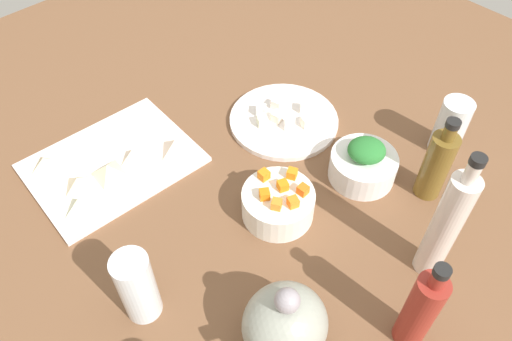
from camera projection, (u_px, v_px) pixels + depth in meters
tabletop at (256, 191)px, 100.91cm from camera, size 190.00×190.00×3.00cm
cutting_board at (113, 163)px, 103.38cm from camera, size 33.91×26.69×1.00cm
plate_tofu at (284, 120)px, 111.80cm from camera, size 24.47×24.47×1.20cm
bowl_greens at (363, 167)px, 99.54cm from camera, size 13.39×13.39×5.73cm
bowl_carrots at (278, 204)px, 93.22cm from camera, size 13.73×13.73×5.90cm
teapot at (285, 324)px, 74.03cm from camera, size 15.00×12.71×15.80cm
bottle_0 at (437, 164)px, 93.10cm from camera, size 5.18×5.18×19.02cm
bottle_1 at (445, 226)px, 78.71cm from camera, size 4.68×4.68×28.25cm
bottle_2 at (420, 310)px, 72.82cm from camera, size 4.73×4.73×20.84cm
drinking_glass_0 at (451, 126)px, 102.33cm from camera, size 6.28×6.28×12.55cm
drinking_glass_1 at (137, 287)px, 77.11cm from camera, size 5.94×5.94×14.59cm
carrot_cube_0 at (303, 190)px, 90.51cm from camera, size 1.92×1.92×1.80cm
carrot_cube_1 at (282, 186)px, 91.11cm from camera, size 2.32×2.32×1.80cm
carrot_cube_2 at (277, 204)px, 88.36cm from camera, size 2.48×2.48×1.80cm
carrot_cube_3 at (265, 194)px, 89.82cm from camera, size 2.49×2.49×1.80cm
carrot_cube_4 at (264, 175)px, 92.92cm from camera, size 1.90×1.90×1.80cm
carrot_cube_5 at (293, 202)px, 88.66cm from camera, size 2.30×2.30×1.80cm
carrot_cube_6 at (292, 173)px, 93.14cm from camera, size 2.42×2.42×1.80cm
chopped_greens_mound at (367, 150)px, 95.92cm from camera, size 10.17×10.15×3.87cm
tofu_cube_0 at (277, 117)px, 110.04cm from camera, size 2.58×2.58×2.20cm
tofu_cube_1 at (290, 125)px, 108.43cm from camera, size 3.10×3.10×2.20cm
tofu_cube_2 at (277, 104)px, 112.97cm from camera, size 2.77×2.77×2.20cm
tofu_cube_3 at (307, 122)px, 108.98cm from camera, size 2.80×2.80×2.20cm
tofu_cube_4 at (305, 108)px, 112.09cm from camera, size 3.09×3.09×2.20cm
tofu_cube_5 at (261, 110)px, 111.54cm from camera, size 3.11×3.11×2.20cm
tofu_cube_6 at (262, 121)px, 109.16cm from camera, size 2.97×2.97×2.20cm
dumpling_0 at (133, 154)px, 102.45cm from camera, size 5.00×4.47×2.73cm
dumpling_1 at (176, 145)px, 103.92cm from camera, size 6.54×6.34×3.11cm
dumpling_2 at (78, 182)px, 97.57cm from camera, size 5.82×5.87×2.56cm
dumpling_3 at (108, 170)px, 99.49cm from camera, size 8.28×8.27×2.90cm
dumpling_4 at (79, 205)px, 93.60cm from camera, size 5.23×5.28×3.16cm
dumpling_5 at (45, 163)px, 100.58cm from camera, size 5.68×6.21×3.08cm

